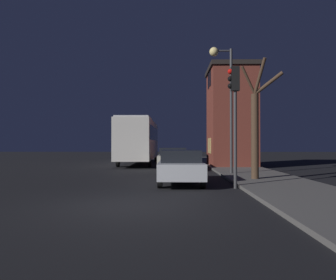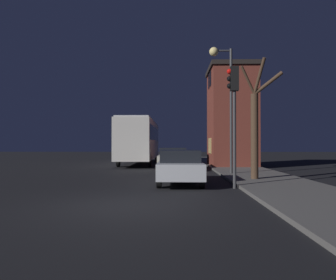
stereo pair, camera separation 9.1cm
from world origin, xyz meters
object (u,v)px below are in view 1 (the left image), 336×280
Objects in this scene: streetlamp at (223,83)px; bare_tree at (256,126)px; bus at (139,138)px; car_mid_lane at (173,158)px; traffic_light at (234,101)px; car_near_lane at (181,166)px.

bare_tree is at bearing -69.64° from streetlamp.
bus is 6.84m from car_mid_lane.
bare_tree is (1.37, 2.28, -0.81)m from traffic_light.
streetlamp reaches higher than bare_tree.
bare_tree reaches higher than traffic_light.
car_near_lane is at bearing -87.49° from car_mid_lane.
car_near_lane is (-3.33, -0.84, -1.68)m from bare_tree.
bus is (-6.45, 12.70, -0.30)m from bare_tree.
streetlamp is at bearing 85.93° from traffic_light.
car_mid_lane is at bearing 118.99° from bare_tree.
bus reaches higher than car_mid_lane.
bus is (-5.08, 14.98, -1.11)m from traffic_light.
streetlamp reaches higher than bus.
car_mid_lane is at bearing -65.41° from bus.
streetlamp is 0.57× the size of bus.
traffic_light reaches higher than bus.
bare_tree is at bearing -61.01° from car_mid_lane.
streetlamp is 5.92m from car_near_lane.
bus is at bearing 114.59° from car_mid_lane.
car_mid_lane is (-3.66, 6.61, -1.65)m from bare_tree.
car_mid_lane is (-2.29, 8.88, -2.47)m from traffic_light.
bare_tree is 14.25m from bus.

